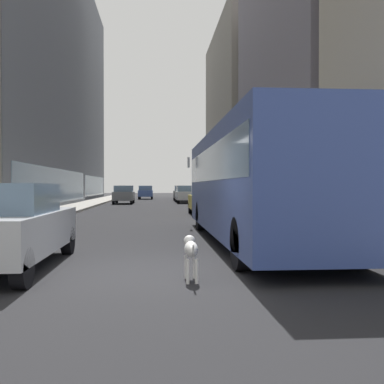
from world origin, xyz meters
name	(u,v)px	position (x,y,z in m)	size (l,w,h in m)	color
ground_plane	(155,202)	(0.00, 35.00, 0.00)	(120.00, 120.00, 0.00)	#232326
sidewalk_left	(95,202)	(-5.70, 35.00, 0.07)	(2.40, 110.00, 0.15)	#ADA89E
sidewalk_right	(214,201)	(5.70, 35.00, 0.07)	(2.40, 110.00, 0.15)	#ADA89E
building_left_far	(59,97)	(-11.90, 48.44, 12.61)	(8.37, 22.33, 25.23)	slate
building_right_far	(251,114)	(11.90, 46.82, 10.55)	(8.90, 22.93, 21.12)	gray
transit_bus	(253,179)	(2.80, 4.11, 1.78)	(2.78, 11.53, 3.05)	#33478C
car_silver_sedan	(3,226)	(-2.80, 0.42, 0.82)	(1.92, 4.37, 1.62)	#B7BABF
car_blue_hatchback	(146,192)	(-1.20, 46.24, 0.82)	(1.73, 3.99, 1.62)	#4C6BB7
car_grey_wagon	(124,195)	(-2.80, 31.92, 0.82)	(1.75, 3.95, 1.62)	slate
car_yellow_taxi	(207,200)	(2.80, 15.78, 0.82)	(1.73, 4.04, 1.62)	yellow
car_black_suv	(182,193)	(2.80, 38.99, 0.82)	(1.71, 4.35, 1.62)	black
car_white_van	(185,194)	(2.80, 33.46, 0.82)	(1.75, 4.58, 1.62)	silver
dalmatian_dog	(191,250)	(0.66, -0.84, 0.51)	(0.22, 0.96, 0.72)	white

